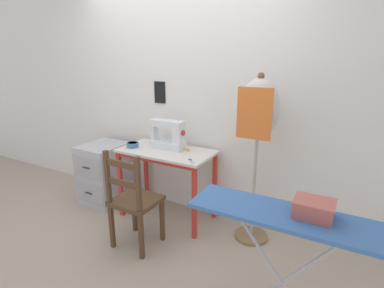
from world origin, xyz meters
name	(u,v)px	position (x,y,z in m)	size (l,w,h in m)	color
ground_plane	(154,227)	(0.00, 0.00, 0.00)	(14.00, 14.00, 0.00)	tan
wall_back	(182,98)	(0.00, 0.60, 1.28)	(10.00, 0.06, 2.55)	silver
sewing_table	(166,160)	(0.00, 0.25, 0.66)	(1.00, 0.54, 0.77)	silver
sewing_machine	(169,136)	(0.00, 0.33, 0.92)	(0.39, 0.16, 0.33)	white
fabric_bowl	(133,145)	(-0.38, 0.18, 0.80)	(0.13, 0.13, 0.05)	teal
scissors	(191,161)	(0.39, 0.10, 0.78)	(0.12, 0.13, 0.01)	silver
thread_spool_near_machine	(187,150)	(0.21, 0.35, 0.79)	(0.04, 0.04, 0.03)	yellow
wooden_chair	(134,201)	(0.03, -0.33, 0.45)	(0.40, 0.38, 0.95)	#513823
filing_cabinet	(105,173)	(-0.89, 0.23, 0.36)	(0.46, 0.54, 0.71)	#B7B7BC
dress_form	(258,118)	(0.95, 0.32, 1.20)	(0.35, 0.32, 1.59)	#846647
ironing_board	(287,223)	(1.44, -0.68, 0.83)	(1.10, 0.32, 0.89)	#3D6BAD
storage_box	(314,209)	(1.56, -0.64, 0.94)	(0.21, 0.17, 0.10)	#AD564C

